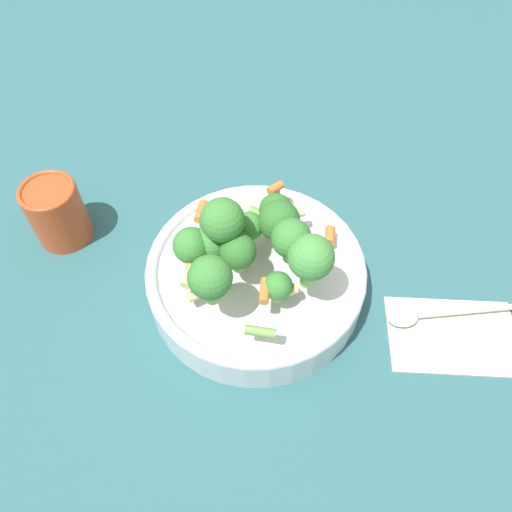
% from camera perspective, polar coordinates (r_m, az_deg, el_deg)
% --- Properties ---
extents(ground_plane, '(3.00, 3.00, 0.00)m').
position_cam_1_polar(ground_plane, '(0.60, -0.00, -3.73)').
color(ground_plane, '#2D6066').
extents(bowl, '(0.25, 0.25, 0.05)m').
position_cam_1_polar(bowl, '(0.57, -0.00, -2.24)').
color(bowl, silver).
rests_on(bowl, ground_plane).
extents(pasta_salad, '(0.19, 0.21, 0.10)m').
position_cam_1_polar(pasta_salad, '(0.51, -0.41, 1.78)').
color(pasta_salad, '#8CB766').
rests_on(pasta_salad, bowl).
extents(cup, '(0.07, 0.07, 0.08)m').
position_cam_1_polar(cup, '(0.66, -21.84, 4.70)').
color(cup, '#CC4C23').
rests_on(cup, ground_plane).
extents(napkin, '(0.17, 0.14, 0.01)m').
position_cam_1_polar(napkin, '(0.60, 21.57, -8.42)').
color(napkin, beige).
rests_on(napkin, ground_plane).
extents(spoon, '(0.18, 0.05, 0.01)m').
position_cam_1_polar(spoon, '(0.60, 19.79, -6.24)').
color(spoon, silver).
rests_on(spoon, napkin).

